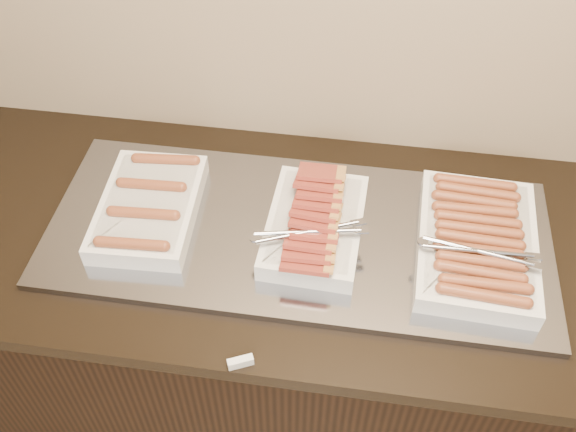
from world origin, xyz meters
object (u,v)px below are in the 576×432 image
Objects in this scene: warming_tray at (298,234)px; dish_center at (314,224)px; counter at (301,336)px; dish_left at (149,207)px; dish_right at (477,242)px.

warming_tray is 3.46× the size of dish_center.
warming_tray is at bearing 180.00° from counter.
dish_left reaches higher than counter.
dish_left is 1.01× the size of dish_center.
dish_left is 0.78m from dish_right.
warming_tray is 0.06m from dish_center.
warming_tray is 3.42× the size of dish_left.
warming_tray is (-0.01, 0.00, 0.46)m from counter.
dish_right is at bearing -2.84° from dish_left.
dish_center is 0.38m from dish_right.
dish_center reaches higher than dish_left.
dish_left is 0.86× the size of dish_right.
dish_left is (-0.38, -0.00, 0.50)m from counter.
dish_right reaches higher than warming_tray.
dish_center is at bearing -3.24° from dish_left.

